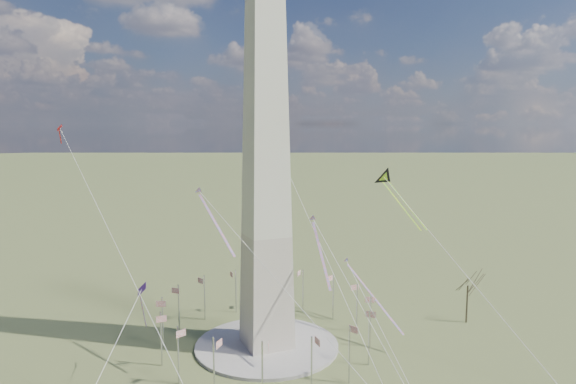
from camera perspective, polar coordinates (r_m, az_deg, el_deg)
name	(u,v)px	position (r m, az deg, el deg)	size (l,w,h in m)	color
ground	(267,347)	(135.01, -2.36, -16.81)	(2000.00, 2000.00, 0.00)	#405229
plaza	(267,345)	(134.85, -2.36, -16.66)	(36.00, 36.00, 0.80)	#A09992
washington_monument	(266,157)	(123.22, -2.48, 3.95)	(15.56, 15.56, 100.00)	#B4A897
flagpole_ring	(267,319)	(132.18, -2.38, -13.94)	(54.40, 54.40, 13.00)	silver
tree_near	(468,283)	(154.27, 19.37, -9.51)	(9.25, 9.25, 16.19)	#443B29
kite_delta_black	(387,181)	(153.24, 10.90, 1.24)	(7.30, 19.40, 15.97)	black
kite_diamond_purple	(142,294)	(120.40, -15.91, -10.80)	(2.16, 3.45, 10.79)	#3B1562
kite_streamer_left	(319,243)	(122.53, 3.41, -5.67)	(5.81, 19.19, 13.38)	#FE5B28
kite_streamer_mid	(211,214)	(116.84, -8.57, -2.41)	(4.38, 18.61, 12.85)	#FE5B28
kite_streamer_right	(365,285)	(138.24, 8.53, -10.19)	(5.89, 21.57, 14.98)	#FE5B28
kite_small_red	(60,129)	(145.09, -24.04, 6.37)	(1.35, 2.05, 5.04)	red
kite_small_white	(255,100)	(176.25, -3.64, 10.15)	(1.20, 2.00, 4.72)	silver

